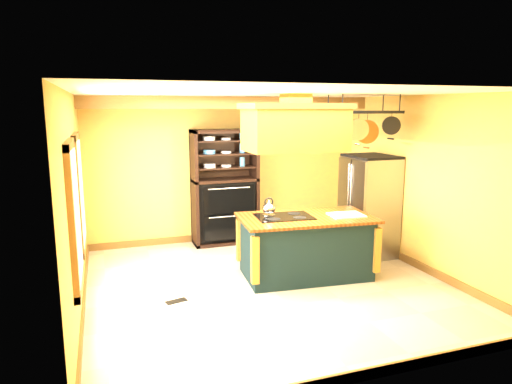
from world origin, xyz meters
TOP-DOWN VIEW (x-y plane):
  - floor at (0.00, 0.00)m, footprint 5.00×5.00m
  - ceiling at (0.00, 0.00)m, footprint 5.00×5.00m
  - wall_back at (0.00, 2.50)m, footprint 5.00×0.02m
  - wall_front at (0.00, -2.50)m, footprint 5.00×0.02m
  - wall_left at (-2.50, 0.00)m, footprint 0.02×5.00m
  - wall_right at (2.50, 0.00)m, footprint 0.02×5.00m
  - ceiling_beam at (0.00, 1.70)m, footprint 5.00×0.15m
  - window_near at (-2.47, -0.80)m, footprint 0.06×1.06m
  - window_far at (-2.47, 0.60)m, footprint 0.06×1.06m
  - kitchen_island at (0.66, 0.16)m, footprint 2.05×1.25m
  - range_hood at (0.46, 0.16)m, footprint 1.48×0.84m
  - pot_rack at (1.57, 0.17)m, footprint 1.12×0.53m
  - refrigerator at (2.12, 0.76)m, footprint 0.73×0.86m
  - hutch at (-0.03, 2.27)m, footprint 1.20×0.55m
  - floor_register at (-1.34, -0.15)m, footprint 0.30×0.18m

SIDE VIEW (x-z plane):
  - floor at x=0.00m, z-range 0.00..0.00m
  - floor_register at x=-1.34m, z-range 0.00..0.01m
  - kitchen_island at x=0.66m, z-range -0.09..1.02m
  - refrigerator at x=2.12m, z-range -0.02..1.66m
  - hutch at x=-0.03m, z-range -0.23..1.89m
  - wall_back at x=0.00m, z-range 0.00..2.70m
  - wall_front at x=0.00m, z-range 0.00..2.70m
  - wall_left at x=-2.50m, z-range 0.00..2.70m
  - wall_right at x=2.50m, z-range 0.00..2.70m
  - window_near at x=-2.47m, z-range 0.62..2.18m
  - window_far at x=-2.47m, z-range 0.62..2.18m
  - range_hood at x=0.46m, z-range 1.85..2.65m
  - pot_rack at x=1.57m, z-range 1.98..2.72m
  - ceiling_beam at x=0.00m, z-range 2.49..2.69m
  - ceiling at x=0.00m, z-range 2.70..2.70m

